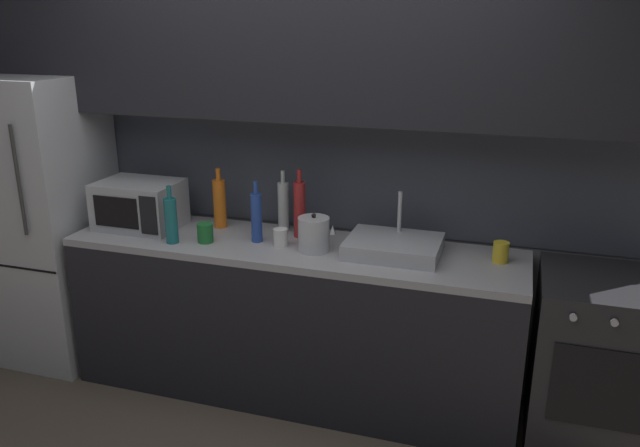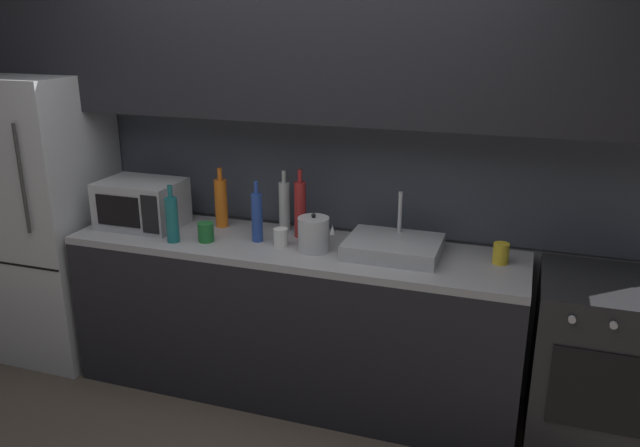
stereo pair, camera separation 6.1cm
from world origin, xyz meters
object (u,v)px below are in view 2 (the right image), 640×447
object	(u,v)px
wine_bottle_blue	(257,217)
mug_yellow	(501,253)
microwave	(142,204)
wine_bottle_teal	(172,219)
wine_bottle_clear	(284,205)
mug_green	(206,232)
wine_bottle_orange	(221,202)
wine_bottle_red	(300,209)
mug_white	(281,237)
oven_range	(596,367)
refrigerator	(48,219)
kettle	(314,234)

from	to	relation	value
wine_bottle_blue	mug_yellow	distance (m)	1.29
mug_yellow	wine_bottle_blue	bearing A→B (deg)	-176.03
microwave	wine_bottle_blue	distance (m)	0.75
wine_bottle_teal	wine_bottle_blue	bearing A→B (deg)	20.08
wine_bottle_teal	wine_bottle_blue	world-z (taller)	wine_bottle_blue
wine_bottle_clear	mug_yellow	world-z (taller)	wine_bottle_clear
wine_bottle_blue	mug_green	distance (m)	0.29
wine_bottle_orange	wine_bottle_teal	size ratio (longest dim) A/B	1.10
wine_bottle_red	wine_bottle_teal	distance (m)	0.70
wine_bottle_teal	mug_white	xyz separation A→B (m)	(0.58, 0.13, -0.08)
wine_bottle_red	mug_green	world-z (taller)	wine_bottle_red
microwave	wine_bottle_clear	size ratio (longest dim) A/B	1.32
oven_range	mug_yellow	world-z (taller)	mug_yellow
refrigerator	wine_bottle_clear	world-z (taller)	refrigerator
wine_bottle_red	mug_yellow	distance (m)	1.09
microwave	wine_bottle_blue	world-z (taller)	wine_bottle_blue
wine_bottle_blue	mug_white	distance (m)	0.18
oven_range	mug_white	distance (m)	1.70
wine_bottle_teal	wine_bottle_blue	xyz separation A→B (m)	(0.43, 0.16, 0.01)
wine_bottle_orange	wine_bottle_teal	world-z (taller)	wine_bottle_orange
wine_bottle_orange	mug_white	xyz separation A→B (m)	(0.45, -0.19, -0.10)
wine_bottle_clear	wine_bottle_teal	bearing A→B (deg)	-142.10
kettle	mug_white	distance (m)	0.20
wine_bottle_clear	mug_yellow	size ratio (longest dim) A/B	3.31
wine_bottle_clear	wine_bottle_blue	xyz separation A→B (m)	(-0.07, -0.23, -0.01)
wine_bottle_blue	oven_range	bearing A→B (deg)	0.28
wine_bottle_teal	mug_green	xyz separation A→B (m)	(0.17, 0.06, -0.08)
wine_bottle_teal	wine_bottle_blue	distance (m)	0.46
wine_bottle_red	wine_bottle_clear	bearing A→B (deg)	146.17
microwave	wine_bottle_clear	xyz separation A→B (m)	(0.81, 0.20, 0.01)
wine_bottle_teal	oven_range	bearing A→B (deg)	4.30
kettle	mug_yellow	size ratio (longest dim) A/B	1.95
wine_bottle_blue	mug_green	world-z (taller)	wine_bottle_blue
wine_bottle_orange	wine_bottle_red	size ratio (longest dim) A/B	0.91
microwave	wine_bottle_blue	bearing A→B (deg)	-2.18
wine_bottle_orange	wine_bottle_clear	bearing A→B (deg)	9.95
oven_range	wine_bottle_orange	size ratio (longest dim) A/B	2.57
oven_range	wine_bottle_blue	distance (m)	1.87
wine_bottle_clear	refrigerator	bearing A→B (deg)	-171.58
microwave	wine_bottle_orange	world-z (taller)	wine_bottle_orange
wine_bottle_teal	mug_green	world-z (taller)	wine_bottle_teal
microwave	refrigerator	bearing A→B (deg)	-178.45
microwave	mug_green	bearing A→B (deg)	-14.41
wine_bottle_red	wine_bottle_blue	distance (m)	0.25
wine_bottle_clear	wine_bottle_orange	xyz separation A→B (m)	(-0.37, -0.06, 0.00)
mug_yellow	mug_green	size ratio (longest dim) A/B	1.00
refrigerator	mug_yellow	world-z (taller)	refrigerator
mug_yellow	refrigerator	bearing A→B (deg)	-178.33
kettle	wine_bottle_teal	xyz separation A→B (m)	(-0.77, -0.12, 0.04)
wine_bottle_orange	microwave	bearing A→B (deg)	-162.74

